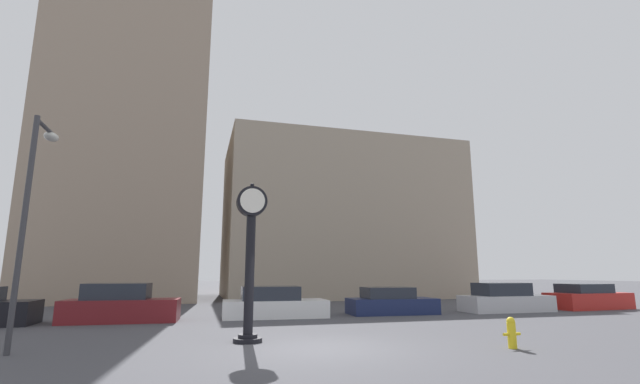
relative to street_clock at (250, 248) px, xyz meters
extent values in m
plane|color=#424247|center=(1.74, -1.52, -2.65)|extent=(200.00, 200.00, 0.00)
cube|color=gray|center=(-6.89, 22.48, 12.08)|extent=(11.00, 12.00, 29.46)
cube|color=gray|center=(10.09, 22.48, 3.69)|extent=(19.08, 12.00, 12.67)
cylinder|color=black|center=(0.00, 0.00, -2.59)|extent=(0.82, 0.82, 0.12)
cylinder|color=black|center=(0.00, 0.00, -2.48)|extent=(0.55, 0.55, 0.10)
cylinder|color=black|center=(0.00, 0.00, -0.75)|extent=(0.27, 0.27, 3.37)
cylinder|color=black|center=(0.00, 0.00, 1.38)|extent=(0.89, 0.40, 0.89)
cylinder|color=white|center=(0.00, -0.21, 1.38)|extent=(0.73, 0.02, 0.73)
cylinder|color=white|center=(0.00, 0.21, 1.38)|extent=(0.73, 0.02, 0.73)
sphere|color=black|center=(0.00, 0.00, 1.89)|extent=(0.12, 0.12, 0.12)
cube|color=maroon|center=(-4.31, 6.45, -2.21)|extent=(4.46, 1.97, 0.89)
cube|color=#232833|center=(-4.52, 6.46, -1.45)|extent=(2.49, 1.65, 0.63)
cube|color=silver|center=(1.92, 6.57, -2.27)|extent=(4.63, 2.11, 0.75)
cube|color=#232833|center=(1.69, 6.58, -1.60)|extent=(2.58, 1.78, 0.59)
cube|color=#19234C|center=(7.59, 6.65, -2.28)|extent=(4.26, 2.03, 0.74)
cube|color=#232833|center=(7.38, 6.66, -1.65)|extent=(2.37, 1.72, 0.52)
cube|color=#BCBCC1|center=(13.74, 6.24, -2.25)|extent=(4.61, 1.81, 0.80)
cube|color=#232833|center=(13.51, 6.24, -1.53)|extent=(2.54, 1.58, 0.64)
cube|color=red|center=(19.28, 6.50, -2.22)|extent=(4.61, 2.18, 0.86)
cube|color=#232833|center=(19.06, 6.49, -1.54)|extent=(2.57, 1.84, 0.48)
cylinder|color=yellow|center=(6.50, -2.91, -2.33)|extent=(0.22, 0.22, 0.65)
sphere|color=yellow|center=(6.50, -2.91, -1.96)|extent=(0.21, 0.21, 0.21)
cylinder|color=yellow|center=(6.32, -2.91, -2.29)|extent=(0.14, 0.08, 0.08)
cylinder|color=yellow|center=(6.68, -2.91, -2.29)|extent=(0.14, 0.08, 0.08)
cylinder|color=#38383D|center=(-5.74, -0.42, 0.35)|extent=(0.14, 0.14, 6.00)
cylinder|color=#38383D|center=(-5.74, 0.18, 3.25)|extent=(0.11, 1.20, 0.11)
ellipsoid|color=silver|center=(-5.74, 0.78, 3.15)|extent=(0.36, 0.60, 0.24)
camera|label=1|loc=(-1.46, -12.74, -0.73)|focal=24.00mm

